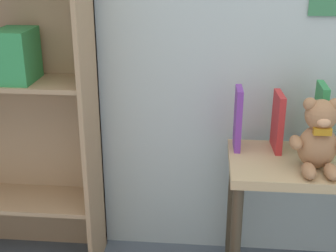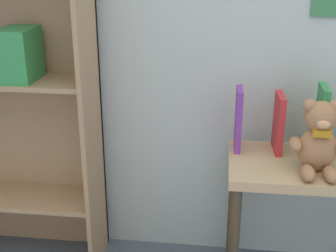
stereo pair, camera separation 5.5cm
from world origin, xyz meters
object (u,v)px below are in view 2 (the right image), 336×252
object	(u,v)px
teddy_bear	(319,140)
book_standing_purple	(238,119)
bookshelf_side	(4,51)
book_standing_red	(279,123)
display_table	(318,187)
book_standing_green	(321,120)

from	to	relation	value
teddy_bear	book_standing_purple	size ratio (longest dim) A/B	1.07
bookshelf_side	teddy_bear	bearing A→B (deg)	-8.77
book_standing_red	display_table	bearing A→B (deg)	-36.59
book_standing_red	book_standing_green	xyz separation A→B (m)	(0.15, -0.01, 0.02)
bookshelf_side	book_standing_purple	distance (m)	0.95
display_table	book_standing_red	world-z (taller)	book_standing_red
teddy_bear	book_standing_red	distance (m)	0.20
book_standing_red	book_standing_green	bearing A→B (deg)	-5.23
display_table	book_standing_red	distance (m)	0.28
book_standing_purple	book_standing_red	bearing A→B (deg)	0.79
bookshelf_side	book_standing_red	bearing A→B (deg)	-0.99
display_table	book_standing_red	xyz separation A→B (m)	(-0.15, 0.10, 0.21)
bookshelf_side	book_standing_red	xyz separation A→B (m)	(1.07, -0.02, -0.25)
book_standing_purple	display_table	bearing A→B (deg)	-18.86
bookshelf_side	teddy_bear	xyz separation A→B (m)	(1.19, -0.18, -0.24)
bookshelf_side	book_standing_green	world-z (taller)	bookshelf_side
book_standing_purple	teddy_bear	bearing A→B (deg)	-31.80
book_standing_green	display_table	bearing A→B (deg)	-88.34
book_standing_red	book_standing_green	distance (m)	0.15
teddy_bear	book_standing_purple	distance (m)	0.32
bookshelf_side	book_standing_purple	world-z (taller)	bookshelf_side
book_standing_purple	book_standing_red	world-z (taller)	book_standing_purple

